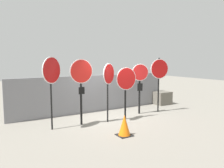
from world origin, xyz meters
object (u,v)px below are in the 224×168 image
(traffic_cone_0, at_px, (124,125))
(storage_crate, at_px, (162,98))
(stop_sign_4, at_px, (140,80))
(stop_sign_5, at_px, (159,72))
(stop_sign_2, at_px, (109,78))
(stop_sign_3, at_px, (126,82))
(stop_sign_0, at_px, (52,75))
(stop_sign_1, at_px, (81,78))

(traffic_cone_0, xyz_separation_m, storage_crate, (4.61, 3.10, 0.01))
(stop_sign_4, height_order, storage_crate, stop_sign_4)
(stop_sign_5, xyz_separation_m, traffic_cone_0, (-3.19, -1.82, -1.52))
(stop_sign_5, bearing_deg, storage_crate, 53.69)
(traffic_cone_0, bearing_deg, stop_sign_2, 77.84)
(stop_sign_3, xyz_separation_m, storage_crate, (3.47, 1.53, -1.19))
(stop_sign_0, distance_m, traffic_cone_0, 3.00)
(stop_sign_1, relative_size, storage_crate, 2.84)
(stop_sign_0, height_order, storage_crate, stop_sign_0)
(storage_crate, bearing_deg, stop_sign_0, -168.45)
(stop_sign_1, distance_m, stop_sign_3, 1.89)
(stop_sign_2, bearing_deg, storage_crate, -11.63)
(stop_sign_0, bearing_deg, traffic_cone_0, -79.62)
(stop_sign_0, relative_size, stop_sign_3, 1.19)
(stop_sign_3, bearing_deg, stop_sign_4, 24.57)
(stop_sign_4, distance_m, traffic_cone_0, 3.23)
(stop_sign_3, distance_m, stop_sign_5, 2.08)
(stop_sign_0, xyz_separation_m, stop_sign_5, (4.99, 0.04, -0.07))
(stop_sign_0, xyz_separation_m, storage_crate, (6.42, 1.31, -1.59))
(stop_sign_1, relative_size, traffic_cone_0, 3.62)
(stop_sign_1, distance_m, storage_crate, 5.66)
(stop_sign_1, xyz_separation_m, stop_sign_5, (3.90, 0.03, 0.10))
(stop_sign_5, bearing_deg, stop_sign_4, -178.98)
(stop_sign_5, height_order, traffic_cone_0, stop_sign_5)
(stop_sign_1, bearing_deg, stop_sign_0, 179.57)
(stop_sign_5, bearing_deg, traffic_cone_0, -138.30)
(stop_sign_4, xyz_separation_m, traffic_cone_0, (-2.20, -2.01, -1.23))
(stop_sign_0, bearing_deg, stop_sign_4, -31.73)
(stop_sign_3, xyz_separation_m, stop_sign_5, (2.04, 0.25, 0.33))
(stop_sign_1, xyz_separation_m, storage_crate, (5.33, 1.31, -1.41))
(stop_sign_0, bearing_deg, storage_crate, -23.37)
(stop_sign_2, bearing_deg, stop_sign_0, 144.12)
(stop_sign_1, bearing_deg, storage_crate, 13.10)
(stop_sign_0, xyz_separation_m, stop_sign_1, (1.09, 0.00, -0.18))
(stop_sign_4, xyz_separation_m, storage_crate, (2.41, 1.09, -1.22))
(stop_sign_0, xyz_separation_m, stop_sign_2, (2.15, -0.19, -0.20))
(stop_sign_0, height_order, stop_sign_1, stop_sign_0)
(stop_sign_2, distance_m, stop_sign_4, 1.91)
(stop_sign_3, xyz_separation_m, stop_sign_4, (1.06, 0.44, 0.03))
(traffic_cone_0, relative_size, storage_crate, 0.78)
(stop_sign_3, height_order, stop_sign_5, stop_sign_5)
(stop_sign_2, bearing_deg, stop_sign_5, -26.52)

